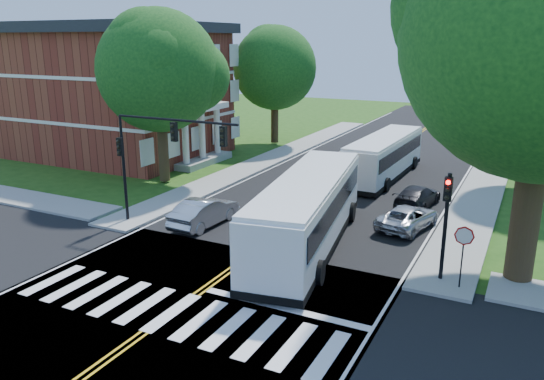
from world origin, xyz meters
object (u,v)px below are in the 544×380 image
Objects in this scene: hatchback at (204,212)px; dark_sedan at (417,196)px; bus_lead at (308,210)px; suv at (408,217)px; signal_nw at (157,146)px; signal_ne at (446,213)px; bus_follow at (384,156)px.

hatchback is 12.55m from dark_sedan.
suv is (3.70, 4.59, -1.16)m from bus_lead.
signal_ne is (14.06, 0.01, -1.41)m from signal_nw.
bus_lead is (-6.35, 1.20, -1.19)m from signal_ne.
signal_nw is 0.54× the size of bus_lead.
bus_lead is 14.45m from bus_follow.
suv is (9.71, 4.35, -0.13)m from hatchback.
signal_nw reaches higher than suv.
dark_sedan is at bearing -120.64° from bus_lead.
signal_ne reaches higher than suv.
bus_lead is at bearing 92.68° from bus_follow.
bus_follow is at bearing -56.15° from suv.
signal_ne is 17.04m from bus_follow.
signal_ne is at bearing 0.05° from signal_nw.
signal_nw is 1.64× the size of suv.
signal_nw is 1.67× the size of dark_sedan.
bus_lead is 6.10m from hatchback.
bus_lead is at bearing -179.56° from hatchback.
bus_lead reaches higher than bus_follow.
bus_follow is at bearing -51.08° from dark_sedan.
bus_follow is 2.70× the size of dark_sedan.
bus_follow is (-0.26, 14.45, -0.20)m from bus_lead.
bus_follow is 2.66× the size of suv.
bus_follow is at bearing -109.35° from hatchback.
signal_ne reaches higher than bus_lead.
hatchback is 10.64m from suv.
signal_ne is 0.98× the size of hatchback.
hatchback is at bearing 36.12° from suv.
suv is at bearing 26.97° from signal_nw.
signal_nw is at bearing 66.22° from bus_follow.
bus_follow is at bearing 64.56° from signal_nw.
bus_lead is 9.31m from dark_sedan.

